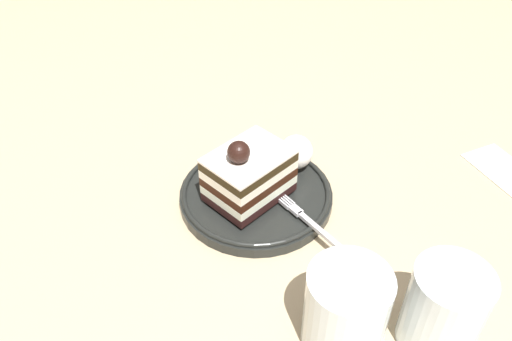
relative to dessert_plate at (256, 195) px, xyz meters
name	(u,v)px	position (x,y,z in m)	size (l,w,h in m)	color
ground_plane	(254,180)	(-0.03, 0.02, -0.01)	(2.40, 2.40, 0.00)	tan
dessert_plate	(256,195)	(0.00, 0.00, 0.00)	(0.19, 0.19, 0.02)	black
cake_slice	(249,174)	(0.00, -0.01, 0.04)	(0.07, 0.10, 0.09)	black
whipped_cream_dollop	(296,152)	(0.00, 0.07, 0.03)	(0.04, 0.04, 0.04)	white
fork	(308,220)	(0.08, 0.00, 0.01)	(0.13, 0.02, 0.00)	silver
drink_glass_near	(442,313)	(0.26, -0.01, 0.03)	(0.07, 0.07, 0.09)	silver
drink_glass_far	(345,314)	(0.20, -0.07, 0.03)	(0.08, 0.08, 0.09)	silver
folded_napkin	(507,172)	(0.19, 0.28, -0.01)	(0.11, 0.06, 0.00)	white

